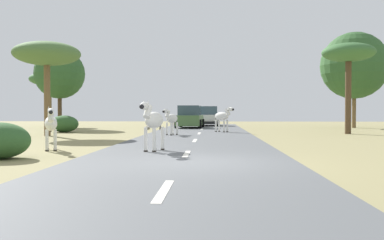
# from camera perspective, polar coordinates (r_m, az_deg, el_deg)

# --- Properties ---
(ground_plane) EXTENTS (90.00, 90.00, 0.00)m
(ground_plane) POSITION_cam_1_polar(r_m,az_deg,el_deg) (11.03, 0.52, -5.87)
(ground_plane) COLOR #8E8456
(road) EXTENTS (6.00, 64.00, 0.05)m
(road) POSITION_cam_1_polar(r_m,az_deg,el_deg) (11.05, -1.38, -5.73)
(road) COLOR #56595B
(road) RESTS_ON ground_plane
(lane_markings) EXTENTS (0.16, 56.00, 0.01)m
(lane_markings) POSITION_cam_1_polar(r_m,az_deg,el_deg) (10.06, -1.80, -6.25)
(lane_markings) COLOR silver
(lane_markings) RESTS_ON road
(zebra_0) EXTENTS (0.72, 1.73, 1.66)m
(zebra_0) POSITION_cam_1_polar(r_m,az_deg,el_deg) (13.95, -5.20, -0.11)
(zebra_0) COLOR silver
(zebra_0) RESTS_ON road
(zebra_1) EXTENTS (0.86, 1.47, 1.48)m
(zebra_1) POSITION_cam_1_polar(r_m,az_deg,el_deg) (23.37, -2.79, 0.15)
(zebra_1) COLOR silver
(zebra_1) RESTS_ON road
(zebra_2) EXTENTS (1.33, 1.39, 1.61)m
(zebra_2) POSITION_cam_1_polar(r_m,az_deg,el_deg) (26.77, 4.11, 0.45)
(zebra_2) COLOR silver
(zebra_2) RESTS_ON road
(zebra_3) EXTENTS (0.82, 1.54, 1.52)m
(zebra_3) POSITION_cam_1_polar(r_m,az_deg,el_deg) (15.45, -18.30, -0.54)
(zebra_3) COLOR silver
(zebra_3) RESTS_ON ground_plane
(car_0) EXTENTS (2.10, 4.38, 1.74)m
(car_0) POSITION_cam_1_polar(r_m,az_deg,el_deg) (38.69, 2.17, 0.44)
(car_0) COLOR white
(car_0) RESTS_ON road
(car_1) EXTENTS (2.20, 4.43, 1.74)m
(car_1) POSITION_cam_1_polar(r_m,az_deg,el_deg) (33.54, -0.28, 0.33)
(car_1) COLOR #476B38
(car_1) RESTS_ON road
(tree_0) EXTENTS (5.37, 5.37, 7.72)m
(tree_0) POSITION_cam_1_polar(r_m,az_deg,el_deg) (37.10, 20.83, 6.79)
(tree_0) COLOR brown
(tree_0) RESTS_ON ground_plane
(tree_1) EXTENTS (3.86, 3.86, 6.17)m
(tree_1) POSITION_cam_1_polar(r_m,az_deg,el_deg) (34.74, -17.25, 5.89)
(tree_1) COLOR #4C3823
(tree_1) RESTS_ON ground_plane
(tree_3) EXTENTS (3.65, 3.65, 5.14)m
(tree_3) POSITION_cam_1_polar(r_m,az_deg,el_deg) (24.97, -18.79, 8.22)
(tree_3) COLOR brown
(tree_3) RESTS_ON ground_plane
(tree_4) EXTENTS (3.44, 3.44, 4.74)m
(tree_4) POSITION_cam_1_polar(r_m,az_deg,el_deg) (39.31, -18.47, 5.10)
(tree_4) COLOR brown
(tree_4) RESTS_ON ground_plane
(tree_5) EXTENTS (3.09, 3.09, 5.37)m
(tree_5) POSITION_cam_1_polar(r_m,az_deg,el_deg) (27.18, 20.15, 8.18)
(tree_5) COLOR #4C3823
(tree_5) RESTS_ON ground_plane
(bush_0) EXTENTS (1.80, 1.62, 1.08)m
(bush_0) POSITION_cam_1_polar(r_m,az_deg,el_deg) (28.56, -16.67, -0.49)
(bush_0) COLOR #2D5628
(bush_0) RESTS_ON ground_plane
(rock_1) EXTENTS (0.46, 0.44, 0.25)m
(rock_1) POSITION_cam_1_polar(r_m,az_deg,el_deg) (31.38, -6.02, -1.06)
(rock_1) COLOR gray
(rock_1) RESTS_ON ground_plane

